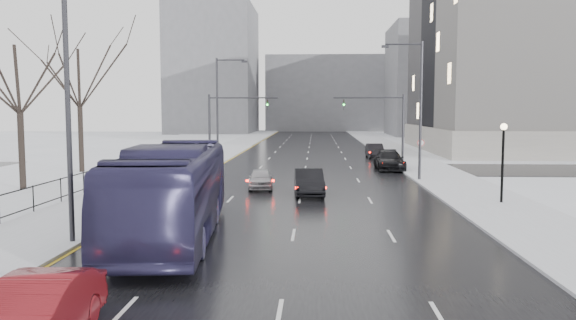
% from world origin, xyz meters
% --- Properties ---
extents(road, '(16.00, 150.00, 0.04)m').
position_xyz_m(road, '(0.00, 60.00, 0.02)').
color(road, black).
rests_on(road, ground).
extents(cross_road, '(130.00, 10.00, 0.04)m').
position_xyz_m(cross_road, '(0.00, 48.00, 0.02)').
color(cross_road, black).
rests_on(cross_road, ground).
extents(sidewalk_left, '(5.00, 150.00, 0.16)m').
position_xyz_m(sidewalk_left, '(-10.50, 60.00, 0.08)').
color(sidewalk_left, silver).
rests_on(sidewalk_left, ground).
extents(sidewalk_right, '(5.00, 150.00, 0.16)m').
position_xyz_m(sidewalk_right, '(10.50, 60.00, 0.08)').
color(sidewalk_right, silver).
rests_on(sidewalk_right, ground).
extents(park_strip, '(14.00, 150.00, 0.12)m').
position_xyz_m(park_strip, '(-20.00, 60.00, 0.06)').
color(park_strip, white).
rests_on(park_strip, ground).
extents(tree_park_d, '(8.75, 8.75, 12.50)m').
position_xyz_m(tree_park_d, '(-17.80, 34.00, 0.00)').
color(tree_park_d, black).
rests_on(tree_park_d, ground).
extents(tree_park_e, '(9.45, 9.45, 13.50)m').
position_xyz_m(tree_park_e, '(-18.20, 44.00, 0.00)').
color(tree_park_e, black).
rests_on(tree_park_e, ground).
extents(iron_fence, '(0.06, 70.00, 1.30)m').
position_xyz_m(iron_fence, '(-13.00, 30.00, 0.91)').
color(iron_fence, black).
rests_on(iron_fence, sidewalk_left).
extents(streetlight_r_mid, '(2.95, 0.25, 10.00)m').
position_xyz_m(streetlight_r_mid, '(8.17, 40.00, 5.62)').
color(streetlight_r_mid, '#2D2D33').
rests_on(streetlight_r_mid, ground).
extents(streetlight_l_near, '(2.95, 0.25, 10.00)m').
position_xyz_m(streetlight_l_near, '(-8.17, 20.00, 5.62)').
color(streetlight_l_near, '#2D2D33').
rests_on(streetlight_l_near, ground).
extents(streetlight_l_far, '(2.95, 0.25, 10.00)m').
position_xyz_m(streetlight_l_far, '(-8.17, 52.00, 5.62)').
color(streetlight_l_far, '#2D2D33').
rests_on(streetlight_l_far, ground).
extents(lamppost_r_mid, '(0.36, 0.36, 4.28)m').
position_xyz_m(lamppost_r_mid, '(11.00, 30.00, 2.94)').
color(lamppost_r_mid, black).
rests_on(lamppost_r_mid, sidewalk_right).
extents(mast_signal_right, '(6.10, 0.33, 6.50)m').
position_xyz_m(mast_signal_right, '(7.33, 48.00, 4.11)').
color(mast_signal_right, '#2D2D33').
rests_on(mast_signal_right, ground).
extents(mast_signal_left, '(6.10, 0.33, 6.50)m').
position_xyz_m(mast_signal_left, '(-7.33, 48.00, 4.11)').
color(mast_signal_left, '#2D2D33').
rests_on(mast_signal_left, ground).
extents(no_uturn_sign, '(0.60, 0.06, 2.70)m').
position_xyz_m(no_uturn_sign, '(9.20, 44.00, 2.30)').
color(no_uturn_sign, '#2D2D33').
rests_on(no_uturn_sign, sidewalk_right).
extents(bldg_far_right, '(24.00, 20.00, 22.00)m').
position_xyz_m(bldg_far_right, '(28.00, 115.00, 11.00)').
color(bldg_far_right, slate).
rests_on(bldg_far_right, ground).
extents(bldg_far_left, '(18.00, 22.00, 28.00)m').
position_xyz_m(bldg_far_left, '(-22.00, 125.00, 14.00)').
color(bldg_far_left, slate).
rests_on(bldg_far_left, ground).
extents(bldg_far_center, '(30.00, 18.00, 18.00)m').
position_xyz_m(bldg_far_center, '(4.00, 140.00, 9.00)').
color(bldg_far_center, slate).
rests_on(bldg_far_center, ground).
extents(sedan_left_near, '(1.81, 4.68, 1.52)m').
position_xyz_m(sedan_left_near, '(-5.11, 10.77, 0.80)').
color(sedan_left_near, maroon).
rests_on(sedan_left_near, road).
extents(bus, '(4.45, 13.73, 3.76)m').
position_xyz_m(bus, '(-4.80, 21.40, 1.92)').
color(bus, '#2D284F').
rests_on(bus, road).
extents(sedan_center_near, '(1.88, 3.99, 1.32)m').
position_xyz_m(sedan_center_near, '(-2.68, 35.48, 0.70)').
color(sedan_center_near, '#A4A2A7').
rests_on(sedan_center_near, road).
extents(sedan_right_near, '(1.98, 4.89, 1.58)m').
position_xyz_m(sedan_right_near, '(0.50, 32.84, 0.83)').
color(sedan_right_near, black).
rests_on(sedan_right_near, road).
extents(sedan_right_far, '(2.33, 5.62, 1.62)m').
position_xyz_m(sedan_right_far, '(7.20, 47.46, 0.85)').
color(sedan_right_far, black).
rests_on(sedan_right_far, road).
extents(sedan_right_distant, '(1.75, 4.65, 1.52)m').
position_xyz_m(sedan_right_distant, '(7.20, 59.23, 0.80)').
color(sedan_right_distant, black).
rests_on(sedan_right_distant, road).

